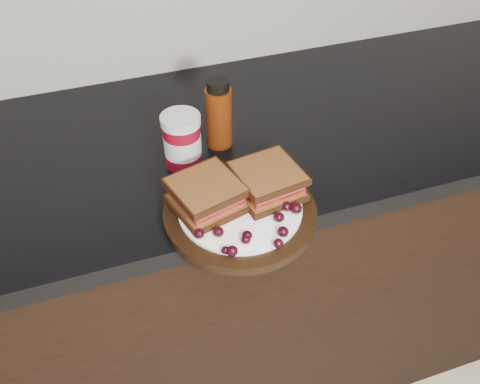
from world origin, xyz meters
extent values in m
cube|color=black|center=(0.00, 1.70, 0.43)|extent=(3.96, 0.58, 0.86)
cube|color=black|center=(0.00, 1.70, 0.88)|extent=(3.98, 0.60, 0.04)
cylinder|color=black|center=(-0.06, 1.45, 0.91)|extent=(0.28, 0.28, 0.02)
ellipsoid|color=black|center=(-0.15, 1.40, 0.93)|extent=(0.02, 0.02, 0.02)
ellipsoid|color=black|center=(-0.12, 1.39, 0.93)|extent=(0.02, 0.02, 0.02)
ellipsoid|color=black|center=(-0.12, 1.35, 0.93)|extent=(0.01, 0.01, 0.01)
ellipsoid|color=black|center=(-0.11, 1.34, 0.93)|extent=(0.02, 0.02, 0.02)
ellipsoid|color=black|center=(-0.08, 1.36, 0.93)|extent=(0.02, 0.02, 0.02)
ellipsoid|color=black|center=(-0.07, 1.37, 0.93)|extent=(0.02, 0.02, 0.02)
ellipsoid|color=black|center=(-0.03, 1.33, 0.93)|extent=(0.02, 0.02, 0.02)
ellipsoid|color=black|center=(-0.01, 1.35, 0.93)|extent=(0.02, 0.02, 0.02)
ellipsoid|color=black|center=(-0.01, 1.36, 0.93)|extent=(0.02, 0.02, 0.01)
ellipsoid|color=black|center=(-0.01, 1.39, 0.93)|extent=(0.02, 0.02, 0.02)
ellipsoid|color=black|center=(0.03, 1.40, 0.93)|extent=(0.02, 0.02, 0.02)
ellipsoid|color=black|center=(0.02, 1.41, 0.93)|extent=(0.02, 0.02, 0.02)
ellipsoid|color=black|center=(0.03, 1.44, 0.93)|extent=(0.02, 0.02, 0.02)
ellipsoid|color=black|center=(0.04, 1.46, 0.93)|extent=(0.02, 0.02, 0.02)
ellipsoid|color=black|center=(0.01, 1.49, 0.93)|extent=(0.02, 0.02, 0.02)
ellipsoid|color=black|center=(-0.01, 1.48, 0.93)|extent=(0.02, 0.02, 0.02)
ellipsoid|color=black|center=(-0.12, 1.49, 0.93)|extent=(0.02, 0.02, 0.02)
ellipsoid|color=black|center=(-0.12, 1.48, 0.93)|extent=(0.02, 0.02, 0.02)
ellipsoid|color=black|center=(-0.14, 1.46, 0.93)|extent=(0.02, 0.02, 0.02)
ellipsoid|color=black|center=(-0.14, 1.45, 0.93)|extent=(0.02, 0.02, 0.02)
ellipsoid|color=black|center=(-0.12, 1.42, 0.93)|extent=(0.02, 0.02, 0.02)
ellipsoid|color=black|center=(-0.11, 1.46, 0.93)|extent=(0.02, 0.02, 0.01)
ellipsoid|color=black|center=(-0.11, 1.46, 0.93)|extent=(0.02, 0.02, 0.02)
ellipsoid|color=black|center=(-0.15, 1.46, 0.93)|extent=(0.02, 0.02, 0.02)
cylinder|color=maroon|center=(-0.12, 1.63, 0.96)|extent=(0.08, 0.08, 0.11)
cylinder|color=#552008|center=(-0.03, 1.67, 0.98)|extent=(0.07, 0.07, 0.15)
camera|label=1|loc=(-0.29, 0.79, 1.59)|focal=40.00mm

